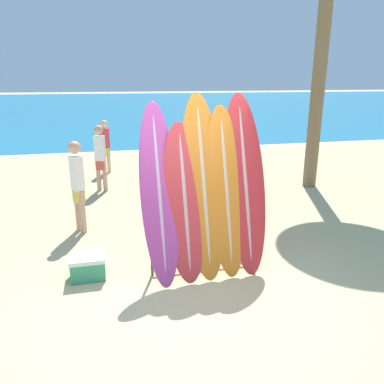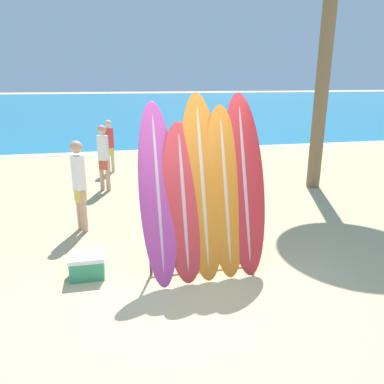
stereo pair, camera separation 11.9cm
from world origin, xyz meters
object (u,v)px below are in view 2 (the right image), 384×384
at_px(surfboard_slot_4, 244,183).
at_px(person_mid_beach, 109,144).
at_px(person_near_water, 103,155).
at_px(person_far_left, 157,154).
at_px(cooler_box, 87,265).
at_px(surfboard_slot_2, 202,186).
at_px(person_far_right, 79,183).
at_px(surfboard_slot_0, 158,192).
at_px(surfboard_rack, 204,238).
at_px(surfboard_slot_1, 183,202).
at_px(surfboard_slot_3, 225,191).

xyz_separation_m(surfboard_slot_4, person_mid_beach, (-1.90, 6.32, -0.41)).
height_order(person_near_water, person_far_left, person_near_water).
bearing_deg(person_near_water, person_mid_beach, 111.96).
height_order(surfboard_slot_4, cooler_box, surfboard_slot_4).
distance_m(surfboard_slot_2, person_far_right, 2.62).
bearing_deg(surfboard_slot_0, person_far_left, 83.29).
bearing_deg(surfboard_slot_2, surfboard_slot_4, -0.38).
bearing_deg(person_far_right, person_near_water, 141.52).
distance_m(surfboard_rack, surfboard_slot_1, 0.64).
distance_m(surfboard_slot_3, person_near_water, 4.79).
relative_size(surfboard_slot_0, person_far_left, 1.59).
relative_size(surfboard_slot_3, person_mid_beach, 1.51).
bearing_deg(surfboard_slot_1, person_mid_beach, 98.86).
height_order(surfboard_slot_2, person_far_right, surfboard_slot_2).
distance_m(surfboard_rack, person_far_left, 4.74).
distance_m(surfboard_rack, surfboard_slot_4, 0.98).
relative_size(surfboard_slot_2, person_far_left, 1.66).
distance_m(surfboard_slot_4, cooler_box, 2.52).
bearing_deg(cooler_box, person_far_right, 95.55).
distance_m(surfboard_slot_1, person_far_right, 2.46).
bearing_deg(surfboard_slot_3, surfboard_rack, -170.72).
bearing_deg(surfboard_slot_2, person_mid_beach, 101.48).
bearing_deg(person_far_right, surfboard_slot_4, 23.15).
bearing_deg(surfboard_slot_2, cooler_box, 177.64).
xyz_separation_m(surfboard_slot_2, cooler_box, (-1.65, 0.07, -1.09)).
distance_m(surfboard_slot_0, surfboard_slot_2, 0.63).
relative_size(surfboard_slot_2, person_far_right, 1.51).
distance_m(surfboard_slot_4, person_mid_beach, 6.61).
xyz_separation_m(surfboard_slot_0, person_far_right, (-1.20, 1.85, -0.30)).
distance_m(surfboard_slot_4, person_far_left, 4.72).
relative_size(person_far_left, cooler_box, 3.14).
xyz_separation_m(surfboard_slot_2, surfboard_slot_4, (0.62, -0.00, -0.00)).
bearing_deg(surfboard_slot_4, surfboard_slot_0, -179.91).
bearing_deg(person_near_water, surfboard_slot_1, -49.30).
bearing_deg(surfboard_slot_1, surfboard_slot_2, 13.76).
relative_size(person_near_water, cooler_box, 3.39).
bearing_deg(person_far_left, surfboard_slot_4, -46.46).
height_order(surfboard_rack, person_far_right, person_far_right).
height_order(surfboard_slot_2, surfboard_slot_4, surfboard_slot_2).
xyz_separation_m(surfboard_slot_3, person_far_left, (-0.41, 4.68, -0.35)).
xyz_separation_m(surfboard_slot_2, person_near_water, (-1.43, 4.41, -0.37)).
bearing_deg(person_far_left, surfboard_slot_0, -61.74).
xyz_separation_m(surfboard_slot_0, person_far_left, (0.55, 4.65, -0.38)).
bearing_deg(surfboard_slot_4, surfboard_rack, -172.23).
xyz_separation_m(surfboard_slot_1, person_near_water, (-1.14, 4.48, -0.18)).
bearing_deg(person_mid_beach, surfboard_slot_3, -110.64).
height_order(person_mid_beach, person_far_left, person_mid_beach).
bearing_deg(person_far_left, surfboard_slot_3, -50.07).
xyz_separation_m(person_near_water, person_far_left, (1.35, 0.23, -0.06)).
relative_size(surfboard_slot_1, surfboard_slot_4, 0.85).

